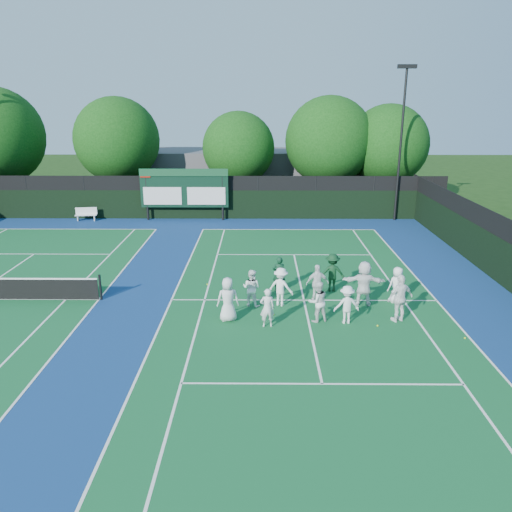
{
  "coord_description": "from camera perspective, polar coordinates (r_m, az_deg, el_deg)",
  "views": [
    {
      "loc": [
        -1.82,
        -18.16,
        7.88
      ],
      "look_at": [
        -2.0,
        3.0,
        1.3
      ],
      "focal_mm": 35.0,
      "sensor_mm": 36.0,
      "label": 1
    }
  ],
  "objects": [
    {
      "name": "ground",
      "position": [
        19.88,
        5.73,
        -6.17
      ],
      "size": [
        120.0,
        120.0,
        0.0
      ],
      "primitive_type": "plane",
      "color": "#17340E",
      "rests_on": "ground"
    },
    {
      "name": "tree_e",
      "position": [
        39.08,
        15.05,
        11.95
      ],
      "size": [
        5.91,
        5.91,
        7.76
      ],
      "color": "black",
      "rests_on": "ground"
    },
    {
      "name": "player_front_2",
      "position": [
        18.67,
        7.07,
        -5.19
      ],
      "size": [
        0.91,
        0.8,
        1.58
      ],
      "primitive_type": "imported",
      "rotation": [
        0.0,
        0.0,
        3.45
      ],
      "color": "white",
      "rests_on": "ground"
    },
    {
      "name": "near_court",
      "position": [
        20.8,
        5.49,
        -5.05
      ],
      "size": [
        11.05,
        23.85,
        0.01
      ],
      "color": "#11562A",
      "rests_on": "ground"
    },
    {
      "name": "player_front_4",
      "position": [
        19.24,
        16.14,
        -4.66
      ],
      "size": [
        1.17,
        0.83,
        1.84
      ],
      "primitive_type": "imported",
      "rotation": [
        0.0,
        0.0,
        3.54
      ],
      "color": "white",
      "rests_on": "ground"
    },
    {
      "name": "player_back_4",
      "position": [
        21.04,
        15.81,
        -3.21
      ],
      "size": [
        0.83,
        0.64,
        1.51
      ],
      "primitive_type": "imported",
      "rotation": [
        0.0,
        0.0,
        3.37
      ],
      "color": "white",
      "rests_on": "ground"
    },
    {
      "name": "coach_left",
      "position": [
        21.48,
        2.64,
        -2.07
      ],
      "size": [
        0.57,
        0.37,
        1.55
      ],
      "primitive_type": "imported",
      "rotation": [
        0.0,
        0.0,
        3.14
      ],
      "color": "#0E341F",
      "rests_on": "ground"
    },
    {
      "name": "bench",
      "position": [
        36.37,
        -18.84,
        4.61
      ],
      "size": [
        1.47,
        0.58,
        0.91
      ],
      "color": "white",
      "rests_on": "ground"
    },
    {
      "name": "tree_d",
      "position": [
        38.22,
        8.56,
        12.65
      ],
      "size": [
        6.48,
        6.48,
        8.34
      ],
      "color": "black",
      "rests_on": "ground"
    },
    {
      "name": "tree_b",
      "position": [
        39.27,
        -15.34,
        12.43
      ],
      "size": [
        6.26,
        6.26,
        8.27
      ],
      "color": "black",
      "rests_on": "ground"
    },
    {
      "name": "back_fence",
      "position": [
        35.03,
        -6.41,
        6.43
      ],
      "size": [
        34.0,
        0.08,
        3.0
      ],
      "color": "black",
      "rests_on": "ground"
    },
    {
      "name": "clubhouse",
      "position": [
        42.57,
        0.25,
        9.33
      ],
      "size": [
        18.0,
        6.0,
        4.0
      ],
      "primitive_type": "cube",
      "color": "#525256",
      "rests_on": "ground"
    },
    {
      "name": "player_back_3",
      "position": [
        20.42,
        12.23,
        -3.06
      ],
      "size": [
        1.77,
        0.74,
        1.85
      ],
      "primitive_type": "imported",
      "rotation": [
        0.0,
        0.0,
        3.03
      ],
      "color": "white",
      "rests_on": "ground"
    },
    {
      "name": "player_front_1",
      "position": [
        18.12,
        1.3,
        -5.95
      ],
      "size": [
        0.57,
        0.41,
        1.48
      ],
      "primitive_type": "imported",
      "rotation": [
        0.0,
        0.0,
        3.25
      ],
      "color": "silver",
      "rests_on": "ground"
    },
    {
      "name": "tree_c",
      "position": [
        37.93,
        -1.78,
        12.03
      ],
      "size": [
        5.35,
        5.35,
        7.24
      ],
      "color": "black",
      "rests_on": "ground"
    },
    {
      "name": "tennis_ball_3",
      "position": [
        22.48,
        -5.58,
        -3.24
      ],
      "size": [
        0.07,
        0.07,
        0.07
      ],
      "primitive_type": "sphere",
      "color": "#C9E41A",
      "rests_on": "ground"
    },
    {
      "name": "player_front_0",
      "position": [
        18.59,
        -3.23,
        -4.98
      ],
      "size": [
        0.91,
        0.67,
        1.7
      ],
      "primitive_type": "imported",
      "rotation": [
        0.0,
        0.0,
        3.31
      ],
      "color": "silver",
      "rests_on": "ground"
    },
    {
      "name": "tennis_ball_0",
      "position": [
        19.32,
        2.04,
        -6.7
      ],
      "size": [
        0.07,
        0.07,
        0.07
      ],
      "primitive_type": "sphere",
      "color": "#C9E41A",
      "rests_on": "ground"
    },
    {
      "name": "player_back_2",
      "position": [
        20.5,
        7.03,
        -3.11
      ],
      "size": [
        0.96,
        0.48,
        1.57
      ],
      "primitive_type": "imported",
      "rotation": [
        0.0,
        0.0,
        3.24
      ],
      "color": "white",
      "rests_on": "ground"
    },
    {
      "name": "tennis_ball_4",
      "position": [
        24.2,
        3.11,
        -1.67
      ],
      "size": [
        0.07,
        0.07,
        0.07
      ],
      "primitive_type": "sphere",
      "color": "#C9E41A",
      "rests_on": "ground"
    },
    {
      "name": "tennis_ball_2",
      "position": [
        18.95,
        22.77,
        -8.64
      ],
      "size": [
        0.07,
        0.07,
        0.07
      ],
      "primitive_type": "sphere",
      "color": "#C9E41A",
      "rests_on": "ground"
    },
    {
      "name": "player_back_0",
      "position": [
        19.91,
        -0.52,
        -3.67
      ],
      "size": [
        0.91,
        0.82,
        1.52
      ],
      "primitive_type": "imported",
      "rotation": [
        0.0,
        0.0,
        2.75
      ],
      "color": "white",
      "rests_on": "ground"
    },
    {
      "name": "player_back_1",
      "position": [
        19.97,
        2.86,
        -3.54
      ],
      "size": [
        1.17,
        0.95,
        1.58
      ],
      "primitive_type": "imported",
      "rotation": [
        0.0,
        0.0,
        2.72
      ],
      "color": "white",
      "rests_on": "ground"
    },
    {
      "name": "tennis_ball_1",
      "position": [
        21.43,
        12.64,
        -4.65
      ],
      "size": [
        0.07,
        0.07,
        0.07
      ],
      "primitive_type": "sphere",
      "color": "#C9E41A",
      "rests_on": "ground"
    },
    {
      "name": "light_pole_right",
      "position": [
        35.16,
        16.36,
        14.02
      ],
      "size": [
        1.2,
        0.3,
        10.12
      ],
      "color": "black",
      "rests_on": "ground"
    },
    {
      "name": "scoreboard",
      "position": [
        34.62,
        -8.22,
        7.63
      ],
      "size": [
        6.0,
        0.21,
        3.55
      ],
      "color": "black",
      "rests_on": "ground"
    },
    {
      "name": "coach_right",
      "position": [
        21.68,
        8.7,
        -1.88
      ],
      "size": [
        1.09,
        0.63,
        1.68
      ],
      "primitive_type": "imported",
      "rotation": [
        0.0,
        0.0,
        3.13
      ],
      "color": "#0E3319",
      "rests_on": "ground"
    },
    {
      "name": "court_apron",
      "position": [
        21.14,
        -11.0,
        -4.94
      ],
      "size": [
        34.0,
        32.0,
        0.01
      ],
      "primitive_type": "cube",
      "color": "navy",
      "rests_on": "ground"
    },
    {
      "name": "tennis_ball_5",
      "position": [
        18.93,
        13.72,
        -7.75
      ],
      "size": [
        0.07,
        0.07,
        0.07
      ],
      "primitive_type": "sphere",
      "color": "#C9E41A",
      "rests_on": "ground"
    },
    {
      "name": "player_front_3",
      "position": [
        18.7,
        10.33,
        -5.5
      ],
      "size": [
        1.0,
        0.64,
        1.46
      ],
      "primitive_type": "imported",
      "rotation": [
        0.0,
        0.0,
        3.25
      ],
      "color": "white",
      "rests_on": "ground"
    }
  ]
}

